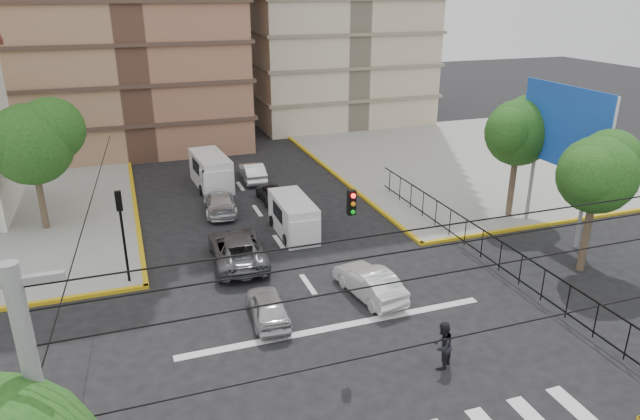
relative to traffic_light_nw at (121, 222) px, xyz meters
name	(u,v)px	position (x,y,z in m)	size (l,w,h in m)	color
ground	(348,343)	(7.80, -7.80, -3.11)	(160.00, 160.00, 0.00)	black
sidewalk_ne	(486,159)	(27.80, 12.20, -3.04)	(26.00, 26.00, 0.15)	gray
stop_line	(337,327)	(7.80, -6.60, -3.11)	(13.00, 0.40, 0.01)	silver
park_fence	(480,260)	(16.80, -3.30, -3.11)	(0.10, 22.50, 1.66)	black
billboard	(565,129)	(22.25, -1.80, 2.89)	(0.36, 6.20, 8.10)	slate
tree_park_a	(599,171)	(20.88, -5.79, 1.90)	(4.41, 3.60, 6.83)	#473828
tree_park_c	(520,129)	(21.89, 1.21, 2.22)	(4.65, 3.80, 7.25)	#473828
tree_tudor	(32,140)	(-4.10, 8.21, 2.11)	(5.39, 4.40, 7.43)	#473828
traffic_light_nw	(121,222)	(0.00, 0.00, 0.00)	(0.28, 0.22, 4.40)	black
traffic_light_hanging	(376,220)	(7.80, -9.84, 2.79)	(18.00, 9.12, 0.92)	black
van_right_lane	(295,218)	(8.91, 2.90, -2.13)	(1.93, 4.53, 2.03)	silver
van_left_lane	(212,172)	(5.93, 12.59, -2.02)	(2.33, 5.12, 2.25)	silver
car_silver_front_left	(268,306)	(5.30, -5.13, -2.49)	(1.46, 3.63, 1.24)	#BDBCC2
car_white_front_right	(369,282)	(10.03, -4.73, -2.43)	(1.45, 4.15, 1.37)	white
car_grey_mid_left	(237,249)	(5.21, 0.54, -2.36)	(2.49, 5.41, 1.50)	#56575D
car_silver_rear_left	(220,202)	(5.60, 7.68, -2.46)	(1.83, 4.49, 1.30)	silver
car_darkgrey_mid_right	(272,193)	(9.08, 8.40, -2.50)	(1.44, 3.58, 1.22)	#232326
car_white_rear_right	(252,172)	(8.90, 13.16, -2.44)	(1.41, 4.06, 1.34)	white
pedestrian_crosswalk	(442,345)	(10.39, -10.29, -2.20)	(0.89, 0.69, 1.82)	black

